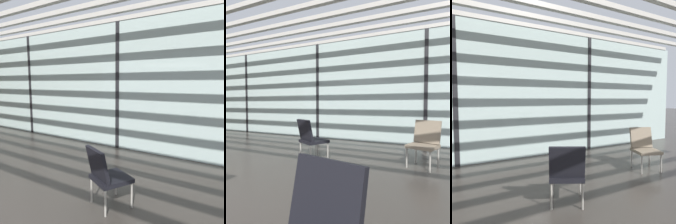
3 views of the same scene
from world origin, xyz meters
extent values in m
cube|color=#A3B7B2|center=(0.00, 5.20, 1.64)|extent=(14.00, 0.08, 3.27)
cube|color=black|center=(-3.50, 5.20, 1.64)|extent=(0.10, 0.12, 3.27)
cube|color=black|center=(0.00, 5.20, 1.64)|extent=(0.10, 0.12, 3.27)
cube|color=#B7B2A8|center=(0.00, 4.00, 3.32)|extent=(13.72, 0.12, 0.10)
cube|color=#B7B2A8|center=(0.00, 4.60, 3.32)|extent=(13.72, 0.12, 0.10)
cube|color=#B7B2A8|center=(0.00, 5.20, 3.32)|extent=(13.72, 0.12, 0.10)
ellipsoid|color=silver|center=(0.27, 9.36, 1.95)|extent=(12.93, 3.89, 3.89)
sphere|color=#9D9DA0|center=(-5.68, 9.36, 1.95)|extent=(2.14, 2.14, 2.14)
sphere|color=black|center=(-3.29, 7.57, 2.24)|extent=(0.28, 0.28, 0.28)
sphere|color=black|center=(-2.39, 7.57, 2.24)|extent=(0.28, 0.28, 0.28)
sphere|color=black|center=(-1.49, 7.57, 2.24)|extent=(0.28, 0.28, 0.28)
sphere|color=black|center=(-0.59, 7.57, 2.24)|extent=(0.28, 0.28, 0.28)
sphere|color=black|center=(0.31, 7.57, 2.24)|extent=(0.28, 0.28, 0.28)
cube|color=black|center=(1.39, 2.67, 0.40)|extent=(0.65, 0.65, 0.06)
cube|color=black|center=(1.29, 2.48, 0.65)|extent=(0.49, 0.34, 0.44)
cylinder|color=gray|center=(1.68, 2.76, 0.18)|extent=(0.03, 0.03, 0.37)
cylinder|color=gray|center=(1.30, 2.95, 0.18)|extent=(0.03, 0.03, 0.37)
cylinder|color=gray|center=(1.48, 2.39, 0.18)|extent=(0.03, 0.03, 0.37)
cylinder|color=gray|center=(1.11, 2.58, 0.18)|extent=(0.03, 0.03, 0.37)
camera|label=1|loc=(3.01, 0.14, 1.75)|focal=35.76mm
camera|label=2|loc=(3.63, -0.94, 1.18)|focal=32.07mm
camera|label=3|loc=(0.02, 0.14, 1.49)|focal=32.82mm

